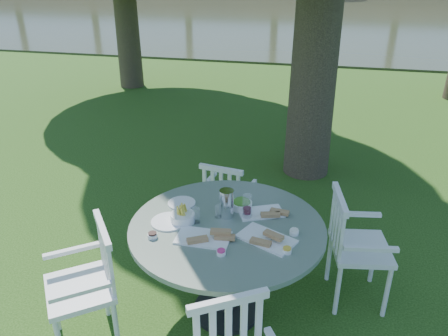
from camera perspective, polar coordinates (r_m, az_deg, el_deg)
The scene contains 7 objects.
ground at distance 4.54m, azimuth -0.60°, elevation -10.81°, with size 140.00×140.00×0.00m, color #15350B.
table at distance 3.44m, azimuth 0.41°, elevation -9.54°, with size 1.50×1.50×0.86m.
chair_ne at distance 3.81m, azimuth 16.06°, elevation -9.09°, with size 0.55×0.58×1.00m.
chair_nw at distance 4.43m, azimuth 0.15°, elevation -3.72°, with size 0.51×0.49×0.89m.
chair_sw at distance 3.43m, azimuth -16.85°, elevation -13.52°, with size 0.68×0.68×0.99m.
tableware at distance 3.38m, azimuth -0.54°, elevation -6.30°, with size 1.14×0.79×0.23m.
river at distance 26.70m, azimuth 12.11°, elevation 19.09°, with size 100.00×28.00×0.12m, color #2B311D.
Camera 1 is at (0.90, -3.55, 2.68)m, focal length 35.00 mm.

